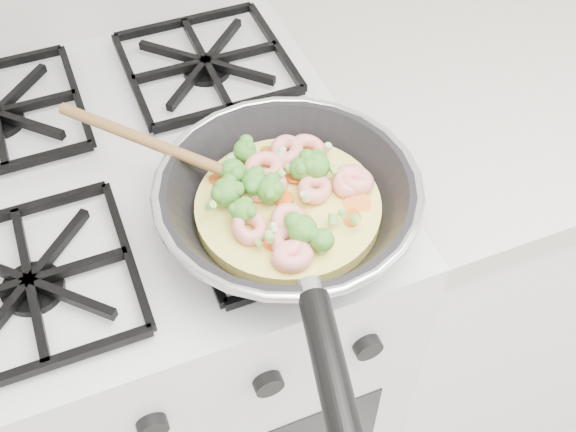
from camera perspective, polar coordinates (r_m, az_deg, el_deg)
name	(u,v)px	position (r m, az deg, el deg)	size (l,w,h in m)	color
stove	(174,340)	(1.29, -9.16, -9.79)	(0.60, 0.60, 0.92)	silver
counter_right	(549,215)	(1.56, 20.24, 0.09)	(1.00, 0.60, 0.90)	white
skillet	(287,203)	(0.81, -0.04, 1.09)	(0.37, 0.54, 0.09)	black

